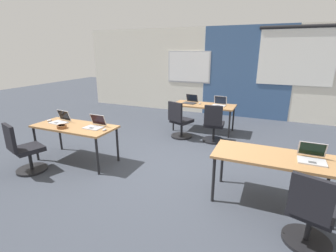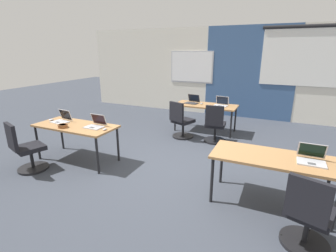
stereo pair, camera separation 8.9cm
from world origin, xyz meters
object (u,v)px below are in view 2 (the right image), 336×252
Objects in this scene: mouse_far_left at (202,104)px; desk_far_center at (206,107)px; laptop_far_right at (221,104)px; desk_near_left at (76,128)px; snack_bowl at (63,126)px; chair_near_right_end at (307,219)px; desk_near_right at (272,161)px; chair_far_left at (181,123)px; laptop_near_right_end at (311,158)px; chair_far_right at (215,127)px; laptop_near_left_end at (62,119)px; laptop_near_left_inner at (96,124)px; mouse_near_left_end at (51,120)px; mouse_near_left_inner at (105,129)px; chair_near_left_end at (26,151)px; laptop_far_left at (192,101)px.

desk_far_center is at bearing -8.46° from mouse_far_left.
laptop_far_right is 0.51m from mouse_far_left.
desk_near_left is 0.25m from snack_bowl.
chair_near_right_end is (2.16, -3.53, -0.28)m from desk_far_center.
desk_near_right is at bearing -59.04° from laptop_far_right.
chair_far_left is at bearing -29.84° from chair_near_right_end.
laptop_near_right_end reaches higher than chair_far_right.
chair_near_right_end reaches higher than mouse_far_left.
laptop_near_left_end reaches higher than mouse_far_left.
laptop_far_right is at bearing 54.50° from laptop_near_left_end.
laptop_near_left_inner is 3.06× the size of mouse_near_left_end.
laptop_near_left_end is at bearing -179.71° from laptop_near_right_end.
mouse_near_left_inner is 0.11× the size of chair_near_right_end.
chair_near_right_end is 4.39m from chair_near_left_end.
laptop_near_left_end is 3.29m from laptop_far_left.
laptop_far_left is (-0.84, 0.78, 0.39)m from chair_far_right.
laptop_near_left_end reaches higher than snack_bowl.
desk_far_center is (-1.75, 2.80, 0.00)m from desk_near_right.
mouse_near_left_inner is (0.27, -0.08, -0.03)m from laptop_near_left_inner.
laptop_far_left is at bearing -36.85° from chair_near_right_end.
laptop_near_left_end is at bearing 171.88° from desk_near_left.
snack_bowl reaches higher than desk_near_left.
laptop_near_left_inner is (-1.31, -2.73, 0.11)m from desk_far_center.
desk_near_right is 15.66× the size of mouse_far_left.
chair_near_left_end and chair_far_right have the same top height.
chair_near_right_end is at bearing -58.53° from desk_far_center.
snack_bowl is (-1.45, -3.06, -0.01)m from laptop_far_left.
snack_bowl is (-0.52, -0.28, -0.01)m from laptop_near_left_inner.
snack_bowl reaches higher than desk_far_center.
mouse_near_left_end is at bearing 64.02° from chair_far_left.
desk_far_center is at bearing 65.50° from laptop_near_left_inner.
mouse_near_left_inner is at bearing -178.53° from laptop_near_right_end.
laptop_near_left_end is 0.39× the size of chair_far_left.
laptop_near_right_end is at bearing 3.96° from desk_near_right.
chair_near_right_end is (3.91, -0.73, -0.28)m from desk_near_left.
mouse_near_left_inner is at bearing -15.73° from laptop_near_left_inner.
laptop_far_left is 0.89m from chair_far_left.
laptop_far_right reaches higher than mouse_near_left_end.
laptop_near_left_end is 1.02× the size of laptop_far_right.
laptop_near_left_end is at bearing 67.76° from chair_far_left.
laptop_far_right is (-1.76, 3.57, 0.39)m from chair_near_right_end.
laptop_near_left_inner is 2.69m from chair_far_right.
chair_far_left is (1.77, 1.99, -0.39)m from laptop_near_left_end.
laptop_near_left_inner is at bearing 84.18° from chair_far_left.
desk_near_right is 4.06m from chair_near_left_end.
chair_near_left_end is at bearing -122.34° from desk_far_center.
chair_far_left is at bearing -3.89° from chair_far_right.
laptop_far_left is 2.07× the size of snack_bowl.
chair_far_left is at bearing 72.27° from mouse_near_left_inner.
laptop_far_left is at bearing 64.35° from desk_near_left.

